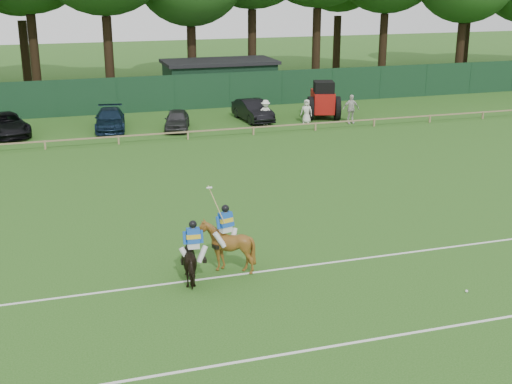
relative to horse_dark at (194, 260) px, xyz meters
name	(u,v)px	position (x,y,z in m)	size (l,w,h in m)	color
ground	(268,258)	(2.78, 1.02, -0.70)	(160.00, 160.00, 0.00)	#1E4C14
horse_dark	(194,260)	(0.00, 0.00, 0.00)	(0.76, 1.67, 1.41)	black
horse_chestnut	(226,246)	(1.16, 0.47, 0.15)	(1.38, 1.55, 1.71)	brown
suv_black	(6,125)	(-6.36, 23.22, -0.04)	(2.21, 4.79, 1.33)	black
sedan_navy	(110,120)	(-0.26, 23.02, -0.07)	(1.78, 4.39, 1.27)	#102035
hatch_grey	(177,120)	(3.69, 21.79, -0.09)	(1.45, 3.60, 1.23)	#323134
estate_black	(253,110)	(8.95, 22.94, -0.01)	(1.47, 4.21, 1.39)	black
spectator_left	(266,112)	(9.36, 21.51, 0.10)	(1.03, 0.59, 1.60)	silver
spectator_mid	(351,109)	(14.75, 20.33, 0.23)	(1.09, 0.45, 1.86)	beige
spectator_right	(307,111)	(12.04, 21.20, 0.07)	(0.76, 0.49, 1.55)	silver
rider_dark	(193,240)	(0.00, -0.01, 0.67)	(0.94, 0.40, 1.41)	silver
rider_chestnut	(226,224)	(1.16, 0.45, 0.91)	(0.98, 0.53, 2.05)	silver
polo_ball	(467,291)	(7.72, -3.28, -0.66)	(0.09, 0.09, 0.09)	silver
pitch_lines	(305,303)	(2.78, -2.48, -0.70)	(60.00, 5.10, 0.01)	silver
pitch_rail	(171,133)	(2.78, 19.02, -0.26)	(62.10, 0.10, 0.50)	#997F5B
perimeter_fence	(147,94)	(2.78, 28.02, 0.55)	(92.08, 0.08, 2.50)	#14351E
utility_shed	(219,80)	(8.78, 31.02, 0.83)	(8.40, 4.40, 3.04)	#14331E
tree_row	(157,92)	(4.78, 36.02, -0.70)	(96.00, 12.00, 21.00)	#26561C
tractor	(323,101)	(13.65, 22.36, 0.48)	(2.70, 3.40, 2.51)	#9B110E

